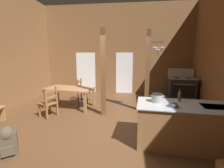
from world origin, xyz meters
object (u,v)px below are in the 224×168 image
object	(u,v)px
kitchen_island	(188,125)
ladderback_chair_by_post	(49,103)
stove_range	(181,88)
ladderback_chair_near_window	(83,91)
backpack	(7,141)
dining_table	(69,90)
bottle_tall_on_counter	(179,96)
mixing_bowl_on_counter	(173,105)
stockpot_on_counter	(157,98)

from	to	relation	value
kitchen_island	ladderback_chair_by_post	world-z (taller)	ladderback_chair_by_post
stove_range	ladderback_chair_near_window	bearing A→B (deg)	-167.22
kitchen_island	backpack	world-z (taller)	kitchen_island
ladderback_chair_by_post	backpack	xyz separation A→B (m)	(0.22, -1.96, -0.14)
kitchen_island	dining_table	distance (m)	4.05
kitchen_island	backpack	distance (m)	3.63
bottle_tall_on_counter	ladderback_chair_near_window	bearing A→B (deg)	139.12
kitchen_island	stove_range	xyz separation A→B (m)	(1.05, 3.90, 0.04)
ladderback_chair_by_post	dining_table	bearing A→B (deg)	71.85
kitchen_island	bottle_tall_on_counter	world-z (taller)	bottle_tall_on_counter
ladderback_chair_by_post	ladderback_chair_near_window	bearing A→B (deg)	72.81
dining_table	backpack	xyz separation A→B (m)	(-0.08, -2.90, -0.34)
stove_range	bottle_tall_on_counter	distance (m)	3.85
ladderback_chair_by_post	mixing_bowl_on_counter	bearing A→B (deg)	-21.19
ladderback_chair_near_window	mixing_bowl_on_counter	size ratio (longest dim) A/B	5.09
dining_table	mixing_bowl_on_counter	bearing A→B (deg)	-36.19
stove_range	mixing_bowl_on_counter	size ratio (longest dim) A/B	7.08
mixing_bowl_on_counter	bottle_tall_on_counter	xyz separation A→B (m)	(0.24, 0.42, 0.08)
stove_range	ladderback_chair_near_window	xyz separation A→B (m)	(-4.27, -0.97, -0.03)
ladderback_chair_near_window	stockpot_on_counter	bearing A→B (deg)	-47.34
kitchen_island	stove_range	size ratio (longest dim) A/B	1.69
bottle_tall_on_counter	stove_range	bearing A→B (deg)	71.74
backpack	stockpot_on_counter	distance (m)	3.11
stove_range	bottle_tall_on_counter	size ratio (longest dim) A/B	4.77
stockpot_on_counter	ladderback_chair_by_post	bearing A→B (deg)	161.98
stove_range	ladderback_chair_by_post	xyz separation A→B (m)	(-4.81, -2.74, -0.03)
stockpot_on_counter	kitchen_island	bearing A→B (deg)	-13.03
backpack	ladderback_chair_by_post	bearing A→B (deg)	96.50
backpack	mixing_bowl_on_counter	size ratio (longest dim) A/B	3.20
dining_table	stockpot_on_counter	distance (m)	3.43
ladderback_chair_near_window	stockpot_on_counter	distance (m)	3.82
kitchen_island	mixing_bowl_on_counter	distance (m)	0.63
mixing_bowl_on_counter	backpack	bearing A→B (deg)	-168.32
stove_range	ladderback_chair_by_post	bearing A→B (deg)	-150.37
stove_range	backpack	distance (m)	6.57
ladderback_chair_by_post	bottle_tall_on_counter	bearing A→B (deg)	-13.79
stockpot_on_counter	mixing_bowl_on_counter	world-z (taller)	stockpot_on_counter
dining_table	bottle_tall_on_counter	xyz separation A→B (m)	(3.31, -1.82, 0.35)
stove_range	stockpot_on_counter	world-z (taller)	stove_range
ladderback_chair_by_post	bottle_tall_on_counter	xyz separation A→B (m)	(3.62, -0.89, 0.55)
stove_range	stockpot_on_counter	xyz separation A→B (m)	(-1.70, -3.75, 0.50)
ladderback_chair_near_window	backpack	bearing A→B (deg)	-94.96
backpack	bottle_tall_on_counter	size ratio (longest dim) A/B	2.15
stove_range	bottle_tall_on_counter	xyz separation A→B (m)	(-1.20, -3.63, 0.52)
dining_table	ladderback_chair_by_post	distance (m)	1.01
backpack	bottle_tall_on_counter	distance (m)	3.63
kitchen_island	bottle_tall_on_counter	size ratio (longest dim) A/B	8.07
stove_range	backpack	bearing A→B (deg)	-134.32
stockpot_on_counter	mixing_bowl_on_counter	xyz separation A→B (m)	(0.27, -0.30, -0.06)
ladderback_chair_by_post	stockpot_on_counter	bearing A→B (deg)	-18.02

